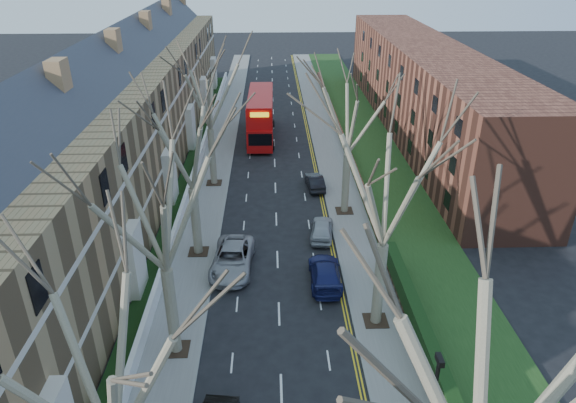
{
  "coord_description": "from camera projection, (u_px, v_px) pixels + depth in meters",
  "views": [
    {
      "loc": [
        -0.3,
        -15.74,
        20.07
      ],
      "look_at": [
        0.86,
        18.03,
        3.08
      ],
      "focal_mm": 32.0,
      "sensor_mm": 36.0,
      "label": 1
    }
  ],
  "objects": [
    {
      "name": "pavement_left",
      "position": [
        221.0,
        143.0,
        57.69
      ],
      "size": [
        3.0,
        102.0,
        0.12
      ],
      "primitive_type": "cube",
      "color": "slate",
      "rests_on": "ground"
    },
    {
      "name": "car_left_far",
      "position": [
        232.0,
        259.0,
        35.08
      ],
      "size": [
        3.07,
        5.97,
        1.61
      ],
      "primitive_type": "imported",
      "rotation": [
        0.0,
        0.0,
        -0.07
      ],
      "color": "#97969B",
      "rests_on": "ground"
    },
    {
      "name": "tree_left_near",
      "position": [
        94.0,
        361.0,
        15.32
      ],
      "size": [
        9.8,
        9.8,
        13.73
      ],
      "color": "#726A51",
      "rests_on": "ground"
    },
    {
      "name": "tree_right_far",
      "position": [
        350.0,
        104.0,
        38.75
      ],
      "size": [
        10.15,
        10.15,
        14.22
      ],
      "color": "#726A51",
      "rests_on": "ground"
    },
    {
      "name": "car_right_far",
      "position": [
        315.0,
        182.0,
        46.85
      ],
      "size": [
        1.74,
        4.05,
        1.3
      ],
      "primitive_type": "imported",
      "rotation": [
        0.0,
        0.0,
        3.24
      ],
      "color": "black",
      "rests_on": "ground"
    },
    {
      "name": "double_decker_bus",
      "position": [
        261.0,
        117.0,
        58.34
      ],
      "size": [
        3.13,
        12.07,
        5.0
      ],
      "rotation": [
        0.0,
        0.0,
        3.13
      ],
      "color": "#BD0D0D",
      "rests_on": "ground"
    },
    {
      "name": "wall_hedge_right",
      "position": [
        442.0,
        385.0,
        24.6
      ],
      "size": [
        0.7,
        24.0,
        1.8
      ],
      "color": "brown",
      "rests_on": "ground"
    },
    {
      "name": "tree_right_near",
      "position": [
        503.0,
        378.0,
        13.47
      ],
      "size": [
        10.85,
        10.85,
        15.2
      ],
      "color": "#726A51",
      "rests_on": "ground"
    },
    {
      "name": "tree_left_dist",
      "position": [
        207.0,
        82.0,
        43.61
      ],
      "size": [
        10.5,
        10.5,
        14.71
      ],
      "color": "#726A51",
      "rests_on": "ground"
    },
    {
      "name": "grass_verge_right",
      "position": [
        367.0,
        140.0,
        58.16
      ],
      "size": [
        6.0,
        102.0,
        0.06
      ],
      "color": "#1C3B15",
      "rests_on": "ground"
    },
    {
      "name": "flats_right",
      "position": [
        423.0,
        89.0,
        59.77
      ],
      "size": [
        13.97,
        54.0,
        10.0
      ],
      "color": "brown",
      "rests_on": "ground"
    },
    {
      "name": "pavement_right",
      "position": [
        327.0,
        142.0,
        58.06
      ],
      "size": [
        3.0,
        102.0,
        0.12
      ],
      "primitive_type": "cube",
      "color": "slate",
      "rests_on": "ground"
    },
    {
      "name": "tree_right_mid",
      "position": [
        390.0,
        175.0,
        26.1
      ],
      "size": [
        10.5,
        10.5,
        14.71
      ],
      "color": "#726A51",
      "rests_on": "ground"
    },
    {
      "name": "car_right_mid",
      "position": [
        322.0,
        229.0,
        38.99
      ],
      "size": [
        2.2,
        4.28,
        1.39
      ],
      "primitive_type": "imported",
      "rotation": [
        0.0,
        0.0,
        3.0
      ],
      "color": "#A0A4A9",
      "rests_on": "ground"
    },
    {
      "name": "car_right_near",
      "position": [
        325.0,
        273.0,
        33.71
      ],
      "size": [
        2.1,
        4.99,
        1.44
      ],
      "primitive_type": "imported",
      "rotation": [
        0.0,
        0.0,
        3.13
      ],
      "color": "navy",
      "rests_on": "ground"
    },
    {
      "name": "tree_left_far",
      "position": [
        188.0,
        132.0,
        33.04
      ],
      "size": [
        10.15,
        10.15,
        14.22
      ],
      "color": "#726A51",
      "rests_on": "ground"
    },
    {
      "name": "terrace_left",
      "position": [
        128.0,
        118.0,
        47.86
      ],
      "size": [
        9.7,
        78.0,
        13.6
      ],
      "color": "#9C794F",
      "rests_on": "ground"
    },
    {
      "name": "tree_left_mid",
      "position": [
        157.0,
        195.0,
        23.97
      ],
      "size": [
        10.5,
        10.5,
        14.71
      ],
      "color": "#726A51",
      "rests_on": "ground"
    },
    {
      "name": "front_wall_left",
      "position": [
        197.0,
        166.0,
        50.25
      ],
      "size": [
        0.3,
        78.0,
        1.0
      ],
      "color": "white",
      "rests_on": "ground"
    }
  ]
}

